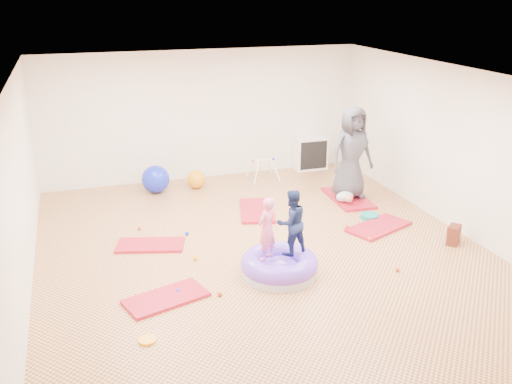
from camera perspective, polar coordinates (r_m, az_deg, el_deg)
name	(u,v)px	position (r m, az deg, el deg)	size (l,w,h in m)	color
room	(262,168)	(8.79, 0.61, 2.43)	(7.01, 8.01, 2.81)	tan
gym_mat_front_left	(166,298)	(8.01, -8.98, -10.44)	(1.11, 0.56, 0.05)	#AD0F18
gym_mat_mid_left	(150,245)	(9.58, -10.53, -5.23)	(1.09, 0.54, 0.05)	#AD0F18
gym_mat_center_back	(257,210)	(10.82, 0.10, -1.86)	(1.22, 0.61, 0.05)	#AD0F18
gym_mat_right	(379,227)	(10.33, 12.16, -3.43)	(1.18, 0.59, 0.05)	#AD0F18
gym_mat_rear_right	(348,198)	(11.60, 9.20, -0.60)	(1.33, 0.66, 0.06)	#AD0F18
inflatable_cushion	(279,266)	(8.50, 2.35, -7.38)	(1.15, 1.15, 0.36)	silver
child_pink	(267,226)	(8.17, 1.08, -3.39)	(0.35, 0.23, 0.95)	pink
child_navy	(291,219)	(8.33, 3.56, -2.74)	(0.49, 0.38, 1.00)	navy
adult_caregiver	(352,152)	(11.33, 9.54, 3.92)	(0.90, 0.58, 1.84)	#414149
infant	(346,197)	(11.25, 8.94, -0.49)	(0.36, 0.36, 0.21)	#B0BAD3
ball_pit_balls	(255,253)	(9.14, -0.11, -6.09)	(3.68, 2.85, 0.07)	#C44119
exercise_ball_blue	(156,179)	(11.93, -10.01, 1.27)	(0.58, 0.58, 0.58)	#1726D3
exercise_ball_orange	(196,179)	(12.10, -5.98, 1.28)	(0.39, 0.39, 0.39)	orange
infant_play_gym	(263,166)	(12.49, 0.73, 2.58)	(0.63, 0.60, 0.48)	white
cube_shelf	(311,153)	(13.33, 5.49, 3.87)	(0.76, 0.37, 0.76)	white
balance_disc	(369,216)	(10.73, 11.28, -2.40)	(0.34, 0.34, 0.07)	#0B8A80
backpack	(454,235)	(10.01, 19.16, -4.07)	(0.28, 0.17, 0.32)	#A63C24
yellow_toy	(147,340)	(7.22, -10.81, -14.36)	(0.22, 0.22, 0.03)	#F99500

